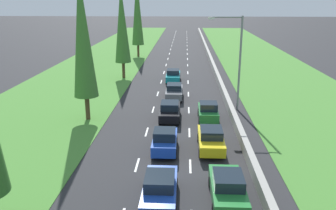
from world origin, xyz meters
The scene contains 17 objects.
ground_plane centered at (0.00, 60.00, 0.00)m, with size 300.00×300.00×0.00m, color #28282B.
grass_verge_left centered at (-12.65, 60.00, 0.02)m, with size 14.00×140.00×0.04m, color #478433.
grass_verge_right centered at (14.35, 60.00, 0.02)m, with size 14.00×140.00×0.04m, color #478433.
median_barrier centered at (5.70, 60.00, 0.42)m, with size 0.44×120.00×0.85m, color #9E9B93.
lane_markings centered at (0.00, 60.00, 0.01)m, with size 3.64×116.00×0.01m.
green_sedan_right_lane centered at (3.69, 16.97, 0.81)m, with size 1.82×4.50×1.64m.
yellow_sedan_right_lane_third centered at (3.25, 23.80, 0.81)m, with size 1.82×4.50×1.64m.
blue_sedan_centre_lane centered at (0.06, 16.69, 0.81)m, with size 1.82×4.50×1.64m.
blue_hatchback_centre_lane centered at (-0.05, 23.25, 0.84)m, with size 1.74×3.90×1.72m.
green_hatchback_right_lane centered at (3.44, 30.14, 0.84)m, with size 1.74×3.90×1.72m.
black_sedan_centre_lane centered at (0.01, 30.25, 0.81)m, with size 1.82×4.50×1.64m.
grey_sedan_centre_lane centered at (0.19, 37.18, 0.81)m, with size 1.82×4.50×1.64m.
teal_sedan_centre_lane centered at (-0.20, 45.17, 0.81)m, with size 1.82×4.50×1.64m.
poplar_tree_second centered at (-7.37, 29.85, 7.55)m, with size 2.13×2.13×13.00m.
poplar_tree_third centered at (-7.02, 47.05, 7.23)m, with size 2.11×2.11×12.36m.
poplar_tree_fourth centered at (-7.38, 65.38, 8.38)m, with size 2.17×2.17×14.65m.
street_light_mast centered at (6.15, 33.44, 5.23)m, with size 3.20×0.28×9.00m.
Camera 1 is at (1.30, -0.01, 10.59)m, focal length 37.86 mm.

